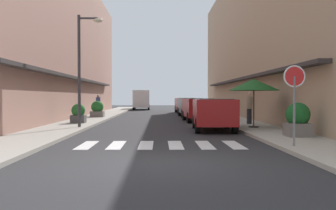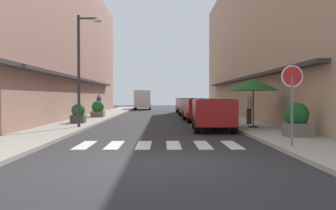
% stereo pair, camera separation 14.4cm
% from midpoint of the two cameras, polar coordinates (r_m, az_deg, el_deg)
% --- Properties ---
extents(ground_plane, '(92.50, 92.50, 0.00)m').
position_cam_midpoint_polar(ground_plane, '(25.83, -0.97, -2.25)').
color(ground_plane, '#2B2B2D').
extents(sidewalk_left, '(2.37, 58.86, 0.12)m').
position_cam_midpoint_polar(sidewalk_left, '(26.26, -11.24, -2.09)').
color(sidewalk_left, '#9E998E').
rests_on(sidewalk_left, ground_plane).
extents(sidewalk_right, '(2.37, 58.86, 0.12)m').
position_cam_midpoint_polar(sidewalk_right, '(26.24, 9.31, -2.08)').
color(sidewalk_right, '#ADA899').
rests_on(sidewalk_right, ground_plane).
extents(building_row_left, '(5.50, 39.84, 11.22)m').
position_cam_midpoint_polar(building_row_left, '(28.46, -18.30, 9.33)').
color(building_row_left, '#A87A6B').
rests_on(building_row_left, ground_plane).
extents(building_row_right, '(5.50, 39.84, 11.69)m').
position_cam_midpoint_polar(building_row_right, '(28.47, 16.38, 9.81)').
color(building_row_right, tan).
rests_on(building_row_right, ground_plane).
extents(crosswalk, '(5.20, 2.20, 0.01)m').
position_cam_midpoint_polar(crosswalk, '(12.42, -1.06, -5.97)').
color(crosswalk, silver).
rests_on(crosswalk, ground_plane).
extents(parked_car_near, '(1.96, 4.13, 1.47)m').
position_cam_midpoint_polar(parked_car_near, '(17.68, 6.94, -0.87)').
color(parked_car_near, maroon).
rests_on(parked_car_near, ground_plane).
extents(parked_car_mid, '(1.95, 4.17, 1.47)m').
position_cam_midpoint_polar(parked_car_mid, '(24.16, 4.83, -0.31)').
color(parked_car_mid, maroon).
rests_on(parked_car_mid, ground_plane).
extents(parked_car_far, '(1.93, 4.29, 1.47)m').
position_cam_midpoint_polar(parked_car_far, '(30.12, 3.70, -0.01)').
color(parked_car_far, '#4C5156').
rests_on(parked_car_far, ground_plane).
extents(parked_car_distant, '(1.92, 4.41, 1.47)m').
position_cam_midpoint_polar(parked_car_distant, '(37.03, 2.84, 0.22)').
color(parked_car_distant, maroon).
rests_on(parked_car_distant, ground_plane).
extents(delivery_van, '(2.13, 5.45, 2.37)m').
position_cam_midpoint_polar(delivery_van, '(47.35, -3.71, 1.02)').
color(delivery_van, silver).
rests_on(delivery_van, ground_plane).
extents(round_street_sign, '(0.65, 0.07, 2.37)m').
position_cam_midpoint_polar(round_street_sign, '(11.78, 18.34, 2.94)').
color(round_street_sign, slate).
rests_on(round_street_sign, sidewalk_right).
extents(street_lamp, '(1.19, 0.28, 5.35)m').
position_cam_midpoint_polar(street_lamp, '(18.86, -12.39, 6.75)').
color(street_lamp, '#38383D').
rests_on(street_lamp, sidewalk_left).
extents(cafe_umbrella, '(2.41, 2.41, 2.30)m').
position_cam_midpoint_polar(cafe_umbrella, '(18.52, 12.81, 2.95)').
color(cafe_umbrella, '#262626').
rests_on(cafe_umbrella, sidewalk_right).
extents(planter_corner, '(0.88, 0.88, 1.24)m').
position_cam_midpoint_polar(planter_corner, '(14.71, 18.88, -2.09)').
color(planter_corner, slate).
rests_on(planter_corner, sidewalk_right).
extents(planter_midblock, '(0.77, 0.77, 1.06)m').
position_cam_midpoint_polar(planter_midblock, '(21.79, -13.03, -1.26)').
color(planter_midblock, '#4C4C4C').
rests_on(planter_midblock, sidewalk_left).
extents(planter_far, '(0.92, 0.92, 1.16)m').
position_cam_midpoint_polar(planter_far, '(28.07, -10.27, -0.64)').
color(planter_far, slate).
rests_on(planter_far, sidewalk_left).
extents(pedestrian_walking_near, '(0.34, 0.34, 1.68)m').
position_cam_midpoint_polar(pedestrian_walking_near, '(20.75, 12.18, -0.36)').
color(pedestrian_walking_near, '#282B33').
rests_on(pedestrian_walking_near, sidewalk_right).
extents(pedestrian_walking_far, '(0.34, 0.34, 1.63)m').
position_cam_midpoint_polar(pedestrian_walking_far, '(30.09, -10.14, 0.07)').
color(pedestrian_walking_far, '#282B33').
rests_on(pedestrian_walking_far, sidewalk_left).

